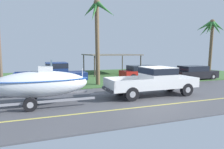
# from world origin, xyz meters

# --- Properties ---
(ground) EXTENTS (36.00, 22.00, 0.11)m
(ground) POSITION_xyz_m (0.00, 8.38, -0.01)
(ground) COLOR #4C4C51
(pickup_truck_towing) EXTENTS (6.03, 1.98, 1.80)m
(pickup_truck_towing) POSITION_xyz_m (0.58, 0.34, 1.01)
(pickup_truck_towing) COLOR silver
(pickup_truck_towing) RESTS_ON ground
(boat_on_trailer) EXTENTS (6.18, 2.19, 2.35)m
(boat_on_trailer) POSITION_xyz_m (-6.38, 0.34, 1.12)
(boat_on_trailer) COLOR gray
(boat_on_trailer) RESTS_ON ground
(parked_pickup_background) EXTENTS (5.66, 2.00, 1.91)m
(parked_pickup_background) POSITION_xyz_m (-5.15, 5.91, 1.05)
(parked_pickup_background) COLOR navy
(parked_pickup_background) RESTS_ON ground
(parked_sedan_near) EXTENTS (4.47, 1.86, 1.38)m
(parked_sedan_near) POSITION_xyz_m (7.99, 5.18, 0.67)
(parked_sedan_near) COLOR black
(parked_sedan_near) RESTS_ON ground
(parked_sedan_far) EXTENTS (4.61, 1.95, 1.38)m
(parked_sedan_far) POSITION_xyz_m (3.52, 7.48, 0.67)
(parked_sedan_far) COLOR #B21E19
(parked_sedan_far) RESTS_ON ground
(carport_awning) EXTENTS (6.13, 5.99, 2.45)m
(carport_awning) POSITION_xyz_m (2.10, 13.24, 2.34)
(carport_awning) COLOR #4C4238
(carport_awning) RESTS_ON ground
(palm_tree_near_left) EXTENTS (2.94, 2.99, 6.93)m
(palm_tree_near_left) POSITION_xyz_m (-1.82, 5.46, 5.17)
(palm_tree_near_left) COLOR brown
(palm_tree_near_left) RESTS_ON ground
(palm_tree_mid) EXTENTS (3.07, 3.49, 6.19)m
(palm_tree_mid) POSITION_xyz_m (11.12, 6.37, 4.78)
(palm_tree_mid) COLOR brown
(palm_tree_mid) RESTS_ON ground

